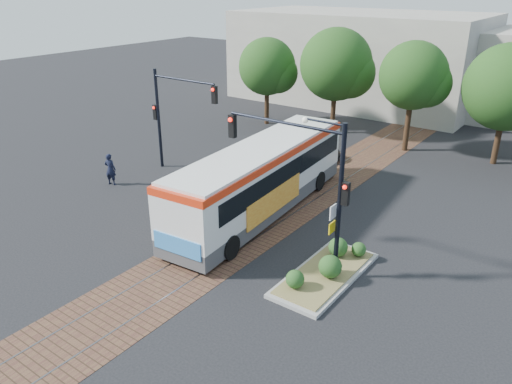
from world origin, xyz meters
TOP-DOWN VIEW (x-y plane):
  - ground at (0.00, 0.00)m, footprint 120.00×120.00m
  - trackbed at (0.00, 4.00)m, footprint 3.60×40.00m
  - tree_row at (1.21, 16.42)m, footprint 26.40×5.60m
  - warehouses at (-0.53, 28.75)m, footprint 40.00×13.00m
  - city_bus at (-0.70, 2.38)m, footprint 3.78×13.02m
  - traffic_island at (4.82, -0.90)m, footprint 2.20×5.20m
  - signal_pole_main at (3.86, -0.81)m, footprint 5.49×0.46m
  - signal_pole_left at (-8.37, 4.00)m, footprint 4.99×0.34m
  - officer at (-9.64, 0.23)m, footprint 0.77×0.62m
  - parked_car at (-3.25, 11.28)m, footprint 5.02×2.97m

SIDE VIEW (x-z plane):
  - ground at x=0.00m, z-range 0.00..0.00m
  - trackbed at x=0.00m, z-range 0.00..0.02m
  - traffic_island at x=4.82m, z-range -0.24..0.89m
  - parked_car at x=-3.25m, z-range 0.00..1.36m
  - officer at x=-9.64m, z-range 0.00..1.83m
  - city_bus at x=-0.70m, z-range 0.20..3.63m
  - warehouses at x=-0.53m, z-range -0.19..7.81m
  - signal_pole_left at x=-8.37m, z-range 0.86..6.86m
  - signal_pole_main at x=3.86m, z-range 1.16..7.16m
  - tree_row at x=1.21m, z-range 1.01..8.69m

